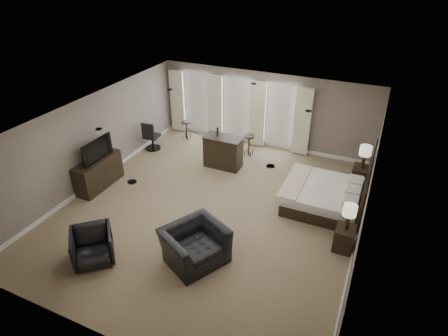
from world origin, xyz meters
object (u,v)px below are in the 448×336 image
at_px(lamp_near, 348,217).
at_px(bar_stool_left, 186,130).
at_px(lamp_far, 364,157).
at_px(dresser, 99,173).
at_px(armchair_far, 92,245).
at_px(tv, 96,157).
at_px(desk_chair, 152,135).
at_px(armchair_near, 195,240).
at_px(nightstand_near, 344,238).
at_px(bar_counter, 223,152).
at_px(bed, 320,186).
at_px(nightstand_far, 360,177).
at_px(bar_stool_right, 249,145).

relative_size(lamp_near, bar_stool_left, 0.92).
xyz_separation_m(lamp_far, dresser, (-6.92, -3.11, -0.53)).
xyz_separation_m(lamp_far, bar_stool_left, (-6.18, 0.72, -0.63)).
bearing_deg(armchair_far, tv, 85.74).
bearing_deg(desk_chair, armchair_near, 129.27).
distance_m(dresser, tv, 0.52).
bearing_deg(tv, nightstand_near, -88.28).
distance_m(nightstand_near, dresser, 6.92).
relative_size(tv, bar_counter, 0.94).
bearing_deg(armchair_far, bed, 3.12).
xyz_separation_m(nightstand_near, nightstand_far, (0.00, 2.90, 0.03)).
distance_m(bed, nightstand_near, 1.74).
bearing_deg(bar_stool_right, desk_chair, -163.64).
xyz_separation_m(nightstand_near, desk_chair, (-6.87, 2.45, 0.23)).
height_order(bar_stool_left, desk_chair, desk_chair).
bearing_deg(nightstand_near, armchair_near, -149.44).
bearing_deg(lamp_near, lamp_far, 90.00).
bearing_deg(bar_stool_left, dresser, -100.93).
distance_m(nightstand_near, desk_chair, 7.29).
bearing_deg(bed, tv, -164.63).
distance_m(bar_stool_left, desk_chair, 1.37).
xyz_separation_m(nightstand_near, armchair_near, (-2.95, -1.74, 0.28)).
xyz_separation_m(nightstand_near, dresser, (-6.92, -0.21, 0.16)).
bearing_deg(armchair_near, lamp_far, -4.61).
bearing_deg(dresser, armchair_far, -52.10).
relative_size(dresser, bar_stool_right, 2.12).
bearing_deg(lamp_far, armchair_far, -131.75).
relative_size(armchair_far, bar_stool_right, 1.21).
bearing_deg(bar_stool_left, bed, -22.32).
height_order(lamp_near, armchair_far, lamp_near).
distance_m(nightstand_near, armchair_far, 5.67).
height_order(lamp_near, bar_stool_right, lamp_near).
bearing_deg(bar_stool_left, lamp_near, -30.37).
xyz_separation_m(bar_stool_left, desk_chair, (-0.68, -1.18, 0.17)).
height_order(bed, nightstand_near, bed).
relative_size(armchair_near, bar_counter, 1.08).
height_order(lamp_far, bar_stool_left, lamp_far).
xyz_separation_m(nightstand_far, tv, (-6.92, -3.11, 0.65)).
xyz_separation_m(nightstand_far, lamp_near, (0.00, -2.90, 0.58)).
relative_size(nightstand_far, bar_stool_right, 0.87).
height_order(lamp_near, desk_chair, lamp_near).
bearing_deg(nightstand_near, nightstand_far, 90.00).
bearing_deg(armchair_far, nightstand_near, -13.84).
distance_m(bed, armchair_near, 3.80).
bearing_deg(bar_stool_left, bar_stool_right, -5.24).
distance_m(armchair_near, desk_chair, 5.73).
distance_m(nightstand_far, desk_chair, 6.88).
relative_size(nightstand_far, bar_counter, 0.53).
distance_m(bed, lamp_near, 1.72).
bearing_deg(armchair_near, bar_stool_left, 58.88).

